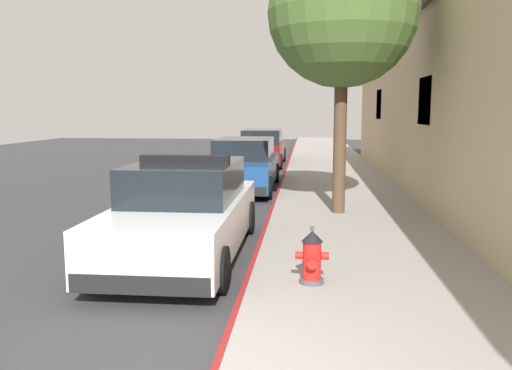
% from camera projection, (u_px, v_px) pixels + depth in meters
% --- Properties ---
extents(ground_plane, '(32.67, 60.00, 0.20)m').
position_uv_depth(ground_plane, '(123.00, 202.00, 14.38)').
color(ground_plane, '#353538').
extents(sidewalk_pavement, '(3.43, 60.00, 0.16)m').
position_uv_depth(sidewalk_pavement, '(343.00, 199.00, 13.79)').
color(sidewalk_pavement, gray).
rests_on(sidewalk_pavement, ground).
extents(curb_painted_edge, '(0.08, 60.00, 0.16)m').
position_uv_depth(curb_painted_edge, '(277.00, 198.00, 13.95)').
color(curb_painted_edge, maroon).
rests_on(curb_painted_edge, ground).
extents(police_cruiser, '(1.94, 4.84, 1.68)m').
position_uv_depth(police_cruiser, '(185.00, 212.00, 8.63)').
color(police_cruiser, white).
rests_on(police_cruiser, ground).
extents(parked_car_silver_ahead, '(1.94, 4.84, 1.56)m').
position_uv_depth(parked_car_silver_ahead, '(244.00, 165.00, 15.90)').
color(parked_car_silver_ahead, navy).
rests_on(parked_car_silver_ahead, ground).
extents(parked_car_dark_far, '(1.94, 4.84, 1.56)m').
position_uv_depth(parked_car_dark_far, '(262.00, 148.00, 23.04)').
color(parked_car_dark_far, maroon).
rests_on(parked_car_dark_far, ground).
extents(fire_hydrant, '(0.44, 0.40, 0.76)m').
position_uv_depth(fire_hydrant, '(312.00, 257.00, 6.80)').
color(fire_hydrant, '#4C4C51').
rests_on(fire_hydrant, sidewalk_pavement).
extents(street_tree, '(3.19, 3.19, 5.90)m').
position_uv_depth(street_tree, '(343.00, 13.00, 10.99)').
color(street_tree, brown).
rests_on(street_tree, sidewalk_pavement).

